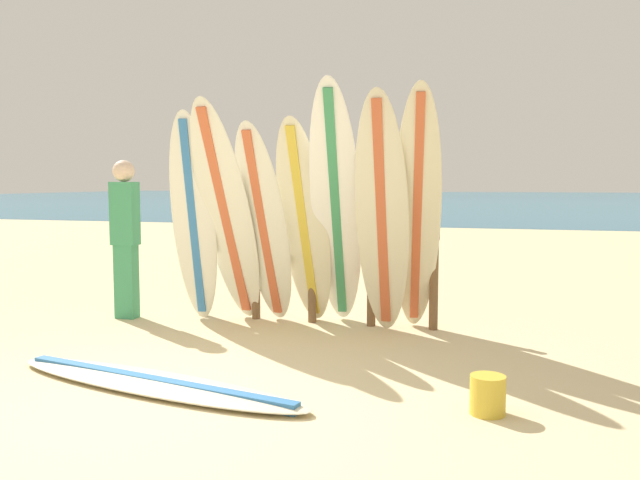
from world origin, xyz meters
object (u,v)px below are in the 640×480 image
Objects in this scene: surfboard_lying_on_sand at (153,383)px; sand_bucket at (488,395)px; surfboard_leaning_left at (226,215)px; surfboard_leaning_right at (382,215)px; surfboard_rack at (312,261)px; surfboard_leaning_far_left at (194,219)px; surfboard_leaning_center at (304,224)px; surfboard_leaning_far_right at (417,212)px; surfboard_leaning_center_right at (336,209)px; surfboard_leaning_center_left at (264,226)px; beachgoer_standing at (125,232)px.

sand_bucket is at bearing 2.61° from surfboard_lying_on_sand.
surfboard_leaning_right is (1.62, -0.00, 0.02)m from surfboard_leaning_left.
surfboard_rack is 1.20× the size of surfboard_leaning_far_left.
sand_bucket is (1.89, -2.08, -0.94)m from surfboard_leaning_center.
surfboard_leaning_far_right is (1.93, 0.13, 0.04)m from surfboard_leaning_left.
surfboard_leaning_far_right is 2.95m from surfboard_lying_on_sand.
surfboard_lying_on_sand is at bearing -177.39° from sand_bucket.
surfboard_lying_on_sand is (-1.29, -2.04, -1.14)m from surfboard_leaning_right.
surfboard_leaning_far_left is at bearing -176.68° from surfboard_leaning_center_right.
surfboard_leaning_center_left is 2.36m from surfboard_lying_on_sand.
surfboard_leaning_center_right is (1.51, 0.09, 0.12)m from surfboard_leaning_far_left.
surfboard_leaning_far_left reaches higher than surfboard_lying_on_sand.
surfboard_leaning_center_right reaches higher than surfboard_leaning_center.
surfboard_leaning_center_left is at bearing 1.06° from beachgoer_standing.
surfboard_leaning_left is 1.24m from beachgoer_standing.
surfboard_lying_on_sand is (-0.05, -2.13, -1.01)m from surfboard_leaning_center_left.
surfboard_rack is at bearing 136.69° from surfboard_leaning_center_right.
surfboard_leaning_right is at bearing -10.24° from surfboard_leaning_center.
surfboard_leaning_left is 2.35m from surfboard_lying_on_sand.
surfboard_leaning_far_left is 0.94× the size of surfboard_leaning_right.
surfboard_leaning_center_right is 0.49m from surfboard_leaning_right.
surfboard_lying_on_sand is at bearing -71.17° from surfboard_leaning_far_left.
surfboard_leaning_left is 0.98× the size of surfboard_leaning_right.
surfboard_leaning_center_left is (-0.42, -0.33, 0.38)m from surfboard_rack.
surfboard_leaning_far_left reaches higher than sand_bucket.
surfboard_leaning_center is 1.23× the size of beachgoer_standing.
surfboard_leaning_right reaches higher than surfboard_leaning_far_left.
surfboard_leaning_center_right is 2.57m from surfboard_lying_on_sand.
surfboard_leaning_far_right is at bearing 3.34° from surfboard_leaning_center_right.
surfboard_leaning_center_right is 0.91× the size of surfboard_lying_on_sand.
surfboard_leaning_far_right is at bearing -13.85° from surfboard_rack.
surfboard_rack is 0.66m from surfboard_leaning_center_left.
surfboard_leaning_left is 0.94× the size of surfboard_leaning_center_right.
surfboard_leaning_far_right is at bearing -0.71° from surfboard_leaning_center.
surfboard_leaning_right is at bearing -1.19° from beachgoer_standing.
surfboard_leaning_left is 1.34× the size of beachgoer_standing.
surfboard_leaning_center_right reaches higher than surfboard_leaning_far_right.
surfboard_leaning_left is at bearing -175.62° from surfboard_leaning_center_right.
surfboard_leaning_far_left is 2.41m from surfboard_lying_on_sand.
surfboard_leaning_center_right reaches higher than surfboard_leaning_center_left.
surfboard_leaning_far_left is 2.31m from surfboard_leaning_far_right.
beachgoer_standing is (-2.37, -0.03, -0.28)m from surfboard_leaning_center_right.
surfboard_leaning_center_left is 0.89× the size of surfboard_leaning_right.
surfboard_leaning_far_left is 0.87m from beachgoer_standing.
surfboard_leaning_far_left is at bearing 108.83° from surfboard_lying_on_sand.
surfboard_leaning_far_left is 0.82× the size of surfboard_lying_on_sand.
surfboard_leaning_center_left is 0.85× the size of surfboard_leaning_center_right.
surfboard_leaning_far_right is at bearing 3.32° from surfboard_leaning_far_left.
beachgoer_standing is at bearing 177.33° from surfboard_leaning_left.
surfboard_leaning_left is 9.13× the size of sand_bucket.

